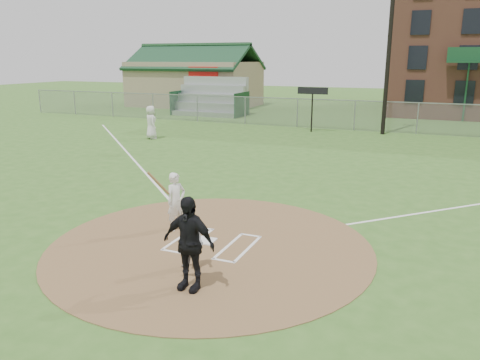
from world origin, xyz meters
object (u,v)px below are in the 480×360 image
at_px(umpire, 189,243).
at_px(ondeck_player, 151,122).
at_px(catcher, 192,245).
at_px(batter_at_plate, 176,201).
at_px(home_plate, 206,241).

height_order(umpire, ondeck_player, umpire).
relative_size(catcher, batter_at_plate, 0.68).
distance_m(catcher, ondeck_player, 18.74).
height_order(home_plate, umpire, umpire).
bearing_deg(ondeck_player, home_plate, 169.82).
distance_m(umpire, batter_at_plate, 3.60).
xyz_separation_m(home_plate, catcher, (0.50, -1.62, 0.59)).
xyz_separation_m(ondeck_player, batter_at_plate, (9.36, -13.03, -0.14)).
relative_size(home_plate, umpire, 0.24).
bearing_deg(batter_at_plate, umpire, -55.39).
relative_size(ondeck_player, batter_at_plate, 1.12).
xyz_separation_m(home_plate, ondeck_player, (-10.53, 13.52, 0.96)).
distance_m(catcher, batter_at_plate, 2.70).
bearing_deg(home_plate, umpire, -70.46).
xyz_separation_m(catcher, batter_at_plate, (-1.66, 2.12, 0.23)).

